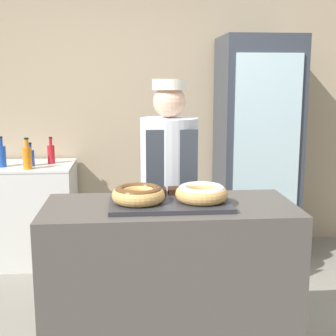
% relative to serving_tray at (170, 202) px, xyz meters
% --- Properties ---
extents(wall_back, '(8.00, 0.06, 2.70)m').
position_rel_serving_tray_xyz_m(wall_back, '(0.00, 2.13, 0.37)').
color(wall_back, tan).
rests_on(wall_back, ground_plane).
extents(display_counter, '(1.34, 0.59, 0.96)m').
position_rel_serving_tray_xyz_m(display_counter, '(0.00, 0.00, -0.49)').
color(display_counter, '#4C4742').
rests_on(display_counter, ground_plane).
extents(serving_tray, '(0.63, 0.42, 0.02)m').
position_rel_serving_tray_xyz_m(serving_tray, '(0.00, 0.00, 0.00)').
color(serving_tray, '#2D2D33').
rests_on(serving_tray, display_counter).
extents(donut_chocolate_glaze, '(0.28, 0.28, 0.08)m').
position_rel_serving_tray_xyz_m(donut_chocolate_glaze, '(-0.17, -0.03, 0.06)').
color(donut_chocolate_glaze, tan).
rests_on(donut_chocolate_glaze, serving_tray).
extents(donut_light_glaze, '(0.28, 0.28, 0.08)m').
position_rel_serving_tray_xyz_m(donut_light_glaze, '(0.17, -0.03, 0.06)').
color(donut_light_glaze, tan).
rests_on(donut_light_glaze, serving_tray).
extents(brownie_back_left, '(0.09, 0.09, 0.03)m').
position_rel_serving_tray_xyz_m(brownie_back_left, '(-0.05, 0.15, 0.03)').
color(brownie_back_left, black).
rests_on(brownie_back_left, serving_tray).
extents(brownie_back_right, '(0.09, 0.09, 0.03)m').
position_rel_serving_tray_xyz_m(brownie_back_right, '(0.05, 0.15, 0.03)').
color(brownie_back_right, black).
rests_on(brownie_back_right, serving_tray).
extents(baker_person, '(0.38, 0.38, 1.62)m').
position_rel_serving_tray_xyz_m(baker_person, '(0.06, 0.64, -0.12)').
color(baker_person, '#4C4C51').
rests_on(baker_person, ground_plane).
extents(beverage_fridge, '(0.69, 0.65, 1.99)m').
position_rel_serving_tray_xyz_m(beverage_fridge, '(0.95, 1.74, 0.02)').
color(beverage_fridge, '#333842').
rests_on(beverage_fridge, ground_plane).
extents(chest_freezer, '(0.85, 0.65, 0.88)m').
position_rel_serving_tray_xyz_m(chest_freezer, '(-1.13, 1.75, -0.53)').
color(chest_freezer, silver).
rests_on(chest_freezer, ground_plane).
extents(bottle_orange, '(0.08, 0.08, 0.27)m').
position_rel_serving_tray_xyz_m(bottle_orange, '(-1.06, 1.54, 0.01)').
color(bottle_orange, orange).
rests_on(bottle_orange, chest_freezer).
extents(bottle_blue, '(0.07, 0.07, 0.20)m').
position_rel_serving_tray_xyz_m(bottle_blue, '(-1.06, 1.69, -0.02)').
color(bottle_blue, '#1E4CB2').
rests_on(bottle_blue, chest_freezer).
extents(bottle_red, '(0.06, 0.06, 0.24)m').
position_rel_serving_tray_xyz_m(bottle_red, '(-0.90, 1.80, -0.00)').
color(bottle_red, red).
rests_on(bottle_red, chest_freezer).
extents(bottle_blue_b, '(0.08, 0.08, 0.26)m').
position_rel_serving_tray_xyz_m(bottle_blue_b, '(-1.30, 1.67, 0.01)').
color(bottle_blue_b, '#1E4CB2').
rests_on(bottle_blue_b, chest_freezer).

